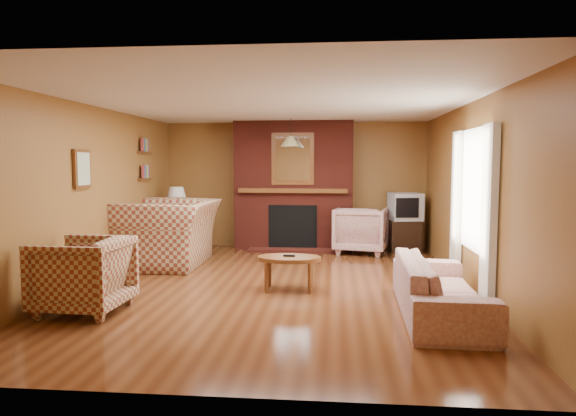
# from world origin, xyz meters

# --- Properties ---
(floor) EXTENTS (6.50, 6.50, 0.00)m
(floor) POSITION_xyz_m (0.00, 0.00, 0.00)
(floor) COLOR #4B2410
(floor) RESTS_ON ground
(ceiling) EXTENTS (6.50, 6.50, 0.00)m
(ceiling) POSITION_xyz_m (0.00, 0.00, 2.40)
(ceiling) COLOR silver
(ceiling) RESTS_ON wall_back
(wall_back) EXTENTS (6.50, 0.00, 6.50)m
(wall_back) POSITION_xyz_m (0.00, 3.25, 1.20)
(wall_back) COLOR brown
(wall_back) RESTS_ON floor
(wall_front) EXTENTS (6.50, 0.00, 6.50)m
(wall_front) POSITION_xyz_m (0.00, -3.25, 1.20)
(wall_front) COLOR brown
(wall_front) RESTS_ON floor
(wall_left) EXTENTS (0.00, 6.50, 6.50)m
(wall_left) POSITION_xyz_m (-2.50, 0.00, 1.20)
(wall_left) COLOR brown
(wall_left) RESTS_ON floor
(wall_right) EXTENTS (0.00, 6.50, 6.50)m
(wall_right) POSITION_xyz_m (2.50, 0.00, 1.20)
(wall_right) COLOR brown
(wall_right) RESTS_ON floor
(fireplace) EXTENTS (2.20, 0.82, 2.40)m
(fireplace) POSITION_xyz_m (0.00, 2.98, 1.18)
(fireplace) COLOR #581B13
(fireplace) RESTS_ON floor
(window_right) EXTENTS (0.10, 1.85, 2.00)m
(window_right) POSITION_xyz_m (2.45, -0.20, 1.13)
(window_right) COLOR beige
(window_right) RESTS_ON wall_right
(bookshelf) EXTENTS (0.09, 0.55, 0.71)m
(bookshelf) POSITION_xyz_m (-2.44, 1.90, 1.67)
(bookshelf) COLOR brown
(bookshelf) RESTS_ON wall_left
(botanical_print) EXTENTS (0.05, 0.40, 0.50)m
(botanical_print) POSITION_xyz_m (-2.47, -0.30, 1.55)
(botanical_print) COLOR brown
(botanical_print) RESTS_ON wall_left
(pendant_light) EXTENTS (0.36, 0.36, 0.48)m
(pendant_light) POSITION_xyz_m (0.00, 2.30, 2.00)
(pendant_light) COLOR black
(pendant_light) RESTS_ON ceiling
(plaid_loveseat) EXTENTS (1.40, 1.60, 1.03)m
(plaid_loveseat) POSITION_xyz_m (-1.85, 1.25, 0.52)
(plaid_loveseat) COLOR maroon
(plaid_loveseat) RESTS_ON floor
(plaid_armchair) EXTENTS (0.93, 0.91, 0.82)m
(plaid_armchair) POSITION_xyz_m (-1.95, -1.37, 0.41)
(plaid_armchair) COLOR maroon
(plaid_armchair) RESTS_ON floor
(floral_sofa) EXTENTS (0.87, 2.10, 0.61)m
(floral_sofa) POSITION_xyz_m (1.90, -1.15, 0.30)
(floral_sofa) COLOR beige
(floral_sofa) RESTS_ON floor
(floral_armchair) EXTENTS (1.06, 1.08, 0.84)m
(floral_armchair) POSITION_xyz_m (1.26, 2.65, 0.42)
(floral_armchair) COLOR beige
(floral_armchair) RESTS_ON floor
(coffee_table) EXTENTS (0.81, 0.51, 0.46)m
(coffee_table) POSITION_xyz_m (0.20, -0.21, 0.38)
(coffee_table) COLOR brown
(coffee_table) RESTS_ON floor
(side_table) EXTENTS (0.45, 0.45, 0.57)m
(side_table) POSITION_xyz_m (-2.10, 2.45, 0.29)
(side_table) COLOR brown
(side_table) RESTS_ON floor
(table_lamp) EXTENTS (0.37, 0.37, 0.62)m
(table_lamp) POSITION_xyz_m (-2.10, 2.45, 0.92)
(table_lamp) COLOR white
(table_lamp) RESTS_ON side_table
(tv_stand) EXTENTS (0.56, 0.52, 0.59)m
(tv_stand) POSITION_xyz_m (2.05, 2.80, 0.29)
(tv_stand) COLOR black
(tv_stand) RESTS_ON floor
(crt_tv) EXTENTS (0.62, 0.62, 0.49)m
(crt_tv) POSITION_xyz_m (2.05, 2.79, 0.84)
(crt_tv) COLOR #ADB0B5
(crt_tv) RESTS_ON tv_stand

